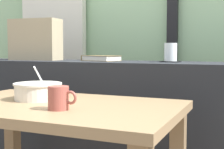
% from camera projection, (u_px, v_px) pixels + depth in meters
% --- Properties ---
extents(curtain_left_panel, '(0.56, 0.06, 2.50)m').
position_uv_depth(curtain_left_panel, '(53.00, 9.00, 2.60)').
color(curtain_left_panel, silver).
rests_on(curtain_left_panel, ground).
extents(dark_console_ledge, '(2.80, 0.37, 0.86)m').
position_uv_depth(dark_console_ledge, '(125.00, 136.00, 1.88)').
color(dark_console_ledge, '#23262B').
rests_on(dark_console_ledge, ground).
extents(breakfast_table, '(0.98, 0.60, 0.71)m').
position_uv_depth(breakfast_table, '(57.00, 136.00, 1.31)').
color(breakfast_table, '#826849').
rests_on(breakfast_table, ground).
extents(coaster_square, '(0.10, 0.10, 0.00)m').
position_uv_depth(coaster_square, '(170.00, 62.00, 1.78)').
color(coaster_square, black).
rests_on(coaster_square, dark_console_ledge).
extents(juice_glass, '(0.07, 0.07, 0.10)m').
position_uv_depth(juice_glass, '(171.00, 53.00, 1.78)').
color(juice_glass, white).
rests_on(juice_glass, coaster_square).
extents(closed_book, '(0.24, 0.19, 0.03)m').
position_uv_depth(closed_book, '(101.00, 58.00, 1.96)').
color(closed_book, brown).
rests_on(closed_book, dark_console_ledge).
extents(throw_pillow, '(0.33, 0.16, 0.26)m').
position_uv_depth(throw_pillow, '(36.00, 40.00, 2.08)').
color(throw_pillow, tan).
rests_on(throw_pillow, dark_console_ledge).
extents(soup_bowl, '(0.21, 0.21, 0.15)m').
position_uv_depth(soup_bowl, '(38.00, 91.00, 1.41)').
color(soup_bowl, silver).
rests_on(soup_bowl, breakfast_table).
extents(fork_utensil, '(0.08, 0.16, 0.01)m').
position_uv_depth(fork_utensil, '(31.00, 94.00, 1.57)').
color(fork_utensil, silver).
rests_on(fork_utensil, breakfast_table).
extents(ceramic_mug, '(0.11, 0.08, 0.08)m').
position_uv_depth(ceramic_mug, '(59.00, 98.00, 1.17)').
color(ceramic_mug, '#9E4C42').
rests_on(ceramic_mug, breakfast_table).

